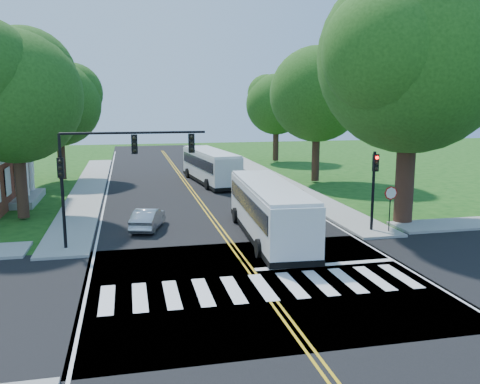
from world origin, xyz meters
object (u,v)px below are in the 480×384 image
object	(u,v)px
signal_ne	(374,180)
hatchback	(148,219)
bus_lead	(269,209)
bus_follow	(210,166)
dark_sedan	(277,194)
suv	(278,196)
signal_nw	(111,161)

from	to	relation	value
signal_ne	hatchback	size ratio (longest dim) A/B	1.18
signal_ne	bus_lead	xyz separation A→B (m)	(-5.95, 0.17, -1.40)
bus_follow	hatchback	distance (m)	17.12
dark_sedan	hatchback	bearing A→B (deg)	19.05
bus_lead	hatchback	distance (m)	7.14
hatchback	bus_lead	bearing A→B (deg)	168.52
hatchback	suv	xyz separation A→B (m)	(9.25, 4.98, 0.07)
signal_ne	suv	xyz separation A→B (m)	(-3.00, 8.39, -2.27)
dark_sedan	suv	bearing A→B (deg)	72.59
signal_ne	bus_follow	xyz separation A→B (m)	(-6.04, 19.34, -1.41)
signal_ne	dark_sedan	size ratio (longest dim) A/B	0.92
bus_lead	bus_follow	xyz separation A→B (m)	(-0.09, 19.17, -0.01)
signal_nw	dark_sedan	world-z (taller)	signal_nw
signal_ne	bus_follow	size ratio (longest dim) A/B	0.38
signal_nw	suv	bearing A→B (deg)	37.22
signal_ne	dark_sedan	bearing A→B (deg)	108.62
hatchback	dark_sedan	bearing A→B (deg)	-134.26
signal_nw	signal_ne	distance (m)	14.13
signal_nw	signal_ne	bearing A→B (deg)	0.05
signal_ne	bus_lead	size ratio (longest dim) A/B	0.38
signal_ne	suv	bearing A→B (deg)	109.66
bus_lead	suv	world-z (taller)	bus_lead
suv	signal_nw	bearing A→B (deg)	15.57
hatchback	signal_nw	bearing A→B (deg)	77.93
bus_follow	hatchback	world-z (taller)	bus_follow
signal_ne	bus_lead	world-z (taller)	signal_ne
signal_nw	bus_lead	world-z (taller)	signal_nw
hatchback	bus_follow	bearing A→B (deg)	-95.51
bus_lead	suv	size ratio (longest dim) A/B	2.34
bus_follow	signal_nw	bearing A→B (deg)	61.03
signal_ne	hatchback	world-z (taller)	signal_ne
signal_ne	dark_sedan	world-z (taller)	signal_ne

